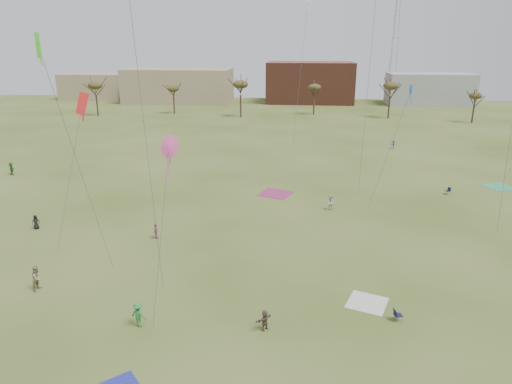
# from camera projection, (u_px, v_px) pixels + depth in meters

# --- Properties ---
(ground) EXTENTS (260.00, 260.00, 0.00)m
(ground) POSITION_uv_depth(u_px,v_px,m) (236.00, 331.00, 29.42)
(ground) COLOR #3B4C17
(ground) RESTS_ON ground
(flyer_near_center) EXTENTS (1.25, 0.95, 1.72)m
(flyer_near_center) POSITION_uv_depth(u_px,v_px,m) (139.00, 315.00, 29.69)
(flyer_near_center) COLOR #2A7E37
(flyer_near_center) RESTS_ON ground
(spectator_fore_b) EXTENTS (0.86, 1.04, 1.94)m
(spectator_fore_b) POSITION_uv_depth(u_px,v_px,m) (37.00, 278.00, 34.11)
(spectator_fore_b) COLOR #91815C
(spectator_fore_b) RESTS_ON ground
(spectator_fore_c) EXTENTS (1.19, 1.24, 1.41)m
(spectator_fore_c) POSITION_uv_depth(u_px,v_px,m) (265.00, 320.00, 29.36)
(spectator_fore_c) COLOR brown
(spectator_fore_c) RESTS_ON ground
(flyer_mid_a) EXTENTS (0.84, 0.81, 1.44)m
(flyer_mid_a) POSITION_uv_depth(u_px,v_px,m) (36.00, 222.00, 45.36)
(flyer_mid_a) COLOR black
(flyer_mid_a) RESTS_ON ground
(spectator_mid_d) EXTENTS (0.45, 0.92, 1.51)m
(spectator_mid_d) POSITION_uv_depth(u_px,v_px,m) (156.00, 231.00, 43.11)
(spectator_mid_d) COLOR #A7457D
(spectator_mid_d) RESTS_ON ground
(spectator_mid_e) EXTENTS (0.94, 0.80, 1.68)m
(spectator_mid_e) POSITION_uv_depth(u_px,v_px,m) (331.00, 203.00, 50.43)
(spectator_mid_e) COLOR silver
(spectator_mid_e) RESTS_ON ground
(flyer_far_a) EXTENTS (1.50, 1.55, 1.77)m
(flyer_far_a) POSITION_uv_depth(u_px,v_px,m) (11.00, 169.00, 63.98)
(flyer_far_a) COLOR #2E7025
(flyer_far_a) RESTS_ON ground
(flyer_far_c) EXTENTS (0.74, 1.06, 1.51)m
(flyer_far_c) POSITION_uv_depth(u_px,v_px,m) (393.00, 144.00, 79.79)
(flyer_far_c) COLOR #1F4F8F
(flyer_far_c) RESTS_ON ground
(blanket_cream) EXTENTS (3.34, 3.34, 0.03)m
(blanket_cream) POSITION_uv_depth(u_px,v_px,m) (367.00, 303.00, 32.61)
(blanket_cream) COLOR silver
(blanket_cream) RESTS_ON ground
(blanket_plum) EXTENTS (4.69, 4.69, 0.03)m
(blanket_plum) POSITION_uv_depth(u_px,v_px,m) (276.00, 194.00, 56.15)
(blanket_plum) COLOR #942D5F
(blanket_plum) RESTS_ON ground
(blanket_olive) EXTENTS (4.20, 4.20, 0.03)m
(blanket_olive) POSITION_uv_depth(u_px,v_px,m) (499.00, 187.00, 58.77)
(blanket_olive) COLOR #37996A
(blanket_olive) RESTS_ON ground
(camp_chair_center) EXTENTS (0.64, 0.61, 0.87)m
(camp_chair_center) POSITION_uv_depth(u_px,v_px,m) (398.00, 317.00, 30.47)
(camp_chair_center) COLOR #131232
(camp_chair_center) RESTS_ON ground
(camp_chair_right) EXTENTS (0.72, 0.70, 0.87)m
(camp_chair_right) POSITION_uv_depth(u_px,v_px,m) (448.00, 192.00, 55.82)
(camp_chair_right) COLOR #131836
(camp_chair_right) RESTS_ON ground
(kites_aloft) EXTENTS (63.14, 61.72, 27.80)m
(kites_aloft) POSITION_uv_depth(u_px,v_px,m) (275.00, 1.00, 51.85)
(kites_aloft) COLOR blue
(kites_aloft) RESTS_ON ground
(tree_line) EXTENTS (117.44, 49.32, 8.91)m
(tree_line) POSITION_uv_depth(u_px,v_px,m) (276.00, 92.00, 102.30)
(tree_line) COLOR #3A2B1E
(tree_line) RESTS_ON ground
(building_tan) EXTENTS (32.00, 14.00, 10.00)m
(building_tan) POSITION_uv_depth(u_px,v_px,m) (178.00, 86.00, 140.14)
(building_tan) COLOR #937F60
(building_tan) RESTS_ON ground
(building_brick) EXTENTS (26.00, 16.00, 12.00)m
(building_brick) POSITION_uv_depth(u_px,v_px,m) (310.00, 82.00, 140.47)
(building_brick) COLOR brown
(building_brick) RESTS_ON ground
(building_grey) EXTENTS (24.00, 12.00, 9.00)m
(building_grey) POSITION_uv_depth(u_px,v_px,m) (429.00, 89.00, 135.47)
(building_grey) COLOR gray
(building_grey) RESTS_ON ground
(building_tan_west) EXTENTS (20.00, 12.00, 8.00)m
(building_tan_west) POSITION_uv_depth(u_px,v_px,m) (95.00, 86.00, 150.13)
(building_tan_west) COLOR #937F60
(building_tan_west) RESTS_ON ground
(radio_tower) EXTENTS (1.51, 1.72, 41.00)m
(radio_tower) POSITION_uv_depth(u_px,v_px,m) (395.00, 37.00, 138.54)
(radio_tower) COLOR #9EA3A8
(radio_tower) RESTS_ON ground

